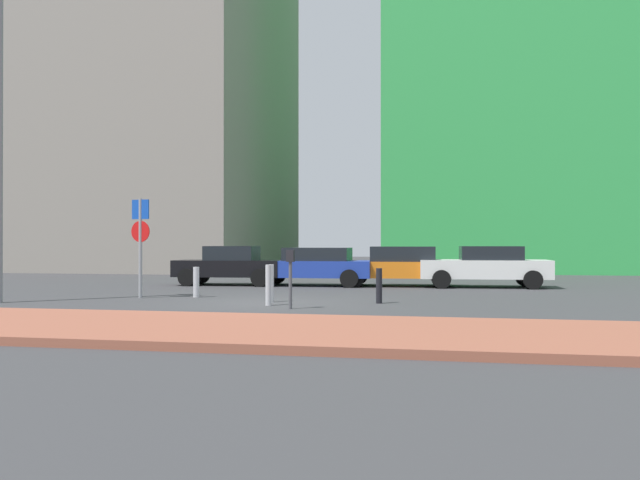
{
  "coord_description": "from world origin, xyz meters",
  "views": [
    {
      "loc": [
        4.81,
        -16.85,
        1.55
      ],
      "look_at": [
        0.84,
        2.94,
        1.65
      ],
      "focal_mm": 37.69,
      "sensor_mm": 36.0,
      "label": 1
    }
  ],
  "objects_px": {
    "parked_car_orange": "(400,265)",
    "parked_car_white": "(486,266)",
    "traffic_bollard_far": "(379,286)",
    "traffic_bollard_edge": "(196,282)",
    "traffic_bollard_mid": "(269,285)",
    "parking_meter": "(290,271)",
    "parking_sign_post": "(140,236)",
    "parked_car_black": "(230,265)",
    "traffic_bollard_near": "(272,283)",
    "parked_car_blue": "(313,265)"
  },
  "relations": [
    {
      "from": "parked_car_orange",
      "to": "parked_car_blue",
      "type": "bearing_deg",
      "value": -173.76
    },
    {
      "from": "traffic_bollard_mid",
      "to": "parked_car_white",
      "type": "bearing_deg",
      "value": 55.37
    },
    {
      "from": "parked_car_blue",
      "to": "parking_sign_post",
      "type": "height_order",
      "value": "parking_sign_post"
    },
    {
      "from": "parked_car_black",
      "to": "parked_car_blue",
      "type": "xyz_separation_m",
      "value": [
        3.1,
        0.23,
        -0.0
      ]
    },
    {
      "from": "parking_meter",
      "to": "traffic_bollard_far",
      "type": "height_order",
      "value": "parking_meter"
    },
    {
      "from": "parking_meter",
      "to": "traffic_bollard_mid",
      "type": "bearing_deg",
      "value": 135.73
    },
    {
      "from": "traffic_bollard_far",
      "to": "traffic_bollard_edge",
      "type": "height_order",
      "value": "traffic_bollard_far"
    },
    {
      "from": "parking_sign_post",
      "to": "parking_meter",
      "type": "relative_size",
      "value": 2.02
    },
    {
      "from": "parking_meter",
      "to": "parking_sign_post",
      "type": "bearing_deg",
      "value": 155.83
    },
    {
      "from": "parked_car_orange",
      "to": "parked_car_white",
      "type": "relative_size",
      "value": 0.98
    },
    {
      "from": "parked_car_orange",
      "to": "traffic_bollard_near",
      "type": "height_order",
      "value": "parked_car_orange"
    },
    {
      "from": "parking_sign_post",
      "to": "traffic_bollard_near",
      "type": "distance_m",
      "value": 4.21
    },
    {
      "from": "parked_car_black",
      "to": "parked_car_orange",
      "type": "distance_m",
      "value": 6.25
    },
    {
      "from": "parking_meter",
      "to": "parked_car_black",
      "type": "bearing_deg",
      "value": 117.65
    },
    {
      "from": "traffic_bollard_near",
      "to": "traffic_bollard_edge",
      "type": "height_order",
      "value": "traffic_bollard_near"
    },
    {
      "from": "parked_car_black",
      "to": "traffic_bollard_far",
      "type": "height_order",
      "value": "parked_car_black"
    },
    {
      "from": "parked_car_black",
      "to": "parking_sign_post",
      "type": "xyz_separation_m",
      "value": [
        -0.55,
        -6.12,
        1.03
      ]
    },
    {
      "from": "parked_car_white",
      "to": "traffic_bollard_mid",
      "type": "distance_m",
      "value": 9.89
    },
    {
      "from": "parked_car_orange",
      "to": "parking_sign_post",
      "type": "distance_m",
      "value": 9.58
    },
    {
      "from": "parked_car_blue",
      "to": "traffic_bollard_edge",
      "type": "height_order",
      "value": "parked_car_blue"
    },
    {
      "from": "parking_sign_post",
      "to": "traffic_bollard_edge",
      "type": "bearing_deg",
      "value": 21.47
    },
    {
      "from": "parked_car_blue",
      "to": "parking_sign_post",
      "type": "relative_size",
      "value": 1.59
    },
    {
      "from": "traffic_bollard_mid",
      "to": "parked_car_orange",
      "type": "bearing_deg",
      "value": 72.4
    },
    {
      "from": "parking_sign_post",
      "to": "traffic_bollard_far",
      "type": "bearing_deg",
      "value": -2.96
    },
    {
      "from": "parking_meter",
      "to": "traffic_bollard_edge",
      "type": "relative_size",
      "value": 1.6
    },
    {
      "from": "traffic_bollard_near",
      "to": "parked_car_black",
      "type": "bearing_deg",
      "value": 117.38
    },
    {
      "from": "parking_sign_post",
      "to": "parked_car_white",
      "type": "bearing_deg",
      "value": 34.16
    },
    {
      "from": "parked_car_white",
      "to": "traffic_bollard_mid",
      "type": "bearing_deg",
      "value": -124.63
    },
    {
      "from": "parked_car_orange",
      "to": "parked_car_white",
      "type": "bearing_deg",
      "value": -0.9
    },
    {
      "from": "traffic_bollard_edge",
      "to": "traffic_bollard_mid",
      "type": "bearing_deg",
      "value": -36.96
    },
    {
      "from": "parked_car_black",
      "to": "traffic_bollard_near",
      "type": "height_order",
      "value": "parked_car_black"
    },
    {
      "from": "parked_car_white",
      "to": "traffic_bollard_mid",
      "type": "height_order",
      "value": "parked_car_white"
    },
    {
      "from": "traffic_bollard_mid",
      "to": "parked_car_black",
      "type": "bearing_deg",
      "value": 115.47
    },
    {
      "from": "traffic_bollard_edge",
      "to": "parked_car_orange",
      "type": "bearing_deg",
      "value": 48.99
    },
    {
      "from": "parked_car_blue",
      "to": "traffic_bollard_mid",
      "type": "distance_m",
      "value": 7.86
    },
    {
      "from": "parked_car_black",
      "to": "traffic_bollard_edge",
      "type": "distance_m",
      "value": 5.63
    },
    {
      "from": "parking_sign_post",
      "to": "parked_car_orange",
      "type": "bearing_deg",
      "value": 44.66
    },
    {
      "from": "parking_sign_post",
      "to": "traffic_bollard_mid",
      "type": "distance_m",
      "value": 4.61
    },
    {
      "from": "parked_car_orange",
      "to": "traffic_bollard_near",
      "type": "relative_size",
      "value": 4.5
    },
    {
      "from": "traffic_bollard_mid",
      "to": "traffic_bollard_far",
      "type": "height_order",
      "value": "traffic_bollard_mid"
    },
    {
      "from": "parking_sign_post",
      "to": "traffic_bollard_edge",
      "type": "relative_size",
      "value": 3.23
    },
    {
      "from": "parked_car_orange",
      "to": "parking_meter",
      "type": "xyz_separation_m",
      "value": [
        -1.86,
        -8.9,
        0.15
      ]
    },
    {
      "from": "parked_car_white",
      "to": "traffic_bollard_near",
      "type": "bearing_deg",
      "value": -129.15
    },
    {
      "from": "parked_car_blue",
      "to": "parked_car_black",
      "type": "bearing_deg",
      "value": -175.7
    },
    {
      "from": "parked_car_blue",
      "to": "traffic_bollard_far",
      "type": "bearing_deg",
      "value": -64.77
    },
    {
      "from": "parked_car_white",
      "to": "traffic_bollard_far",
      "type": "height_order",
      "value": "parked_car_white"
    },
    {
      "from": "parking_sign_post",
      "to": "parking_meter",
      "type": "xyz_separation_m",
      "value": [
        4.92,
        -2.21,
        -0.87
      ]
    },
    {
      "from": "parking_sign_post",
      "to": "traffic_bollard_far",
      "type": "relative_size",
      "value": 3.1
    },
    {
      "from": "traffic_bollard_far",
      "to": "parked_car_orange",
      "type": "bearing_deg",
      "value": 90.32
    },
    {
      "from": "parked_car_orange",
      "to": "parking_sign_post",
      "type": "height_order",
      "value": "parking_sign_post"
    }
  ]
}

